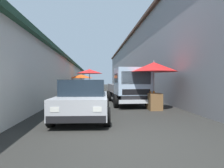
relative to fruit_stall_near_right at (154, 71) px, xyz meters
The scene contains 10 objects.
ground 9.21m from the fruit_stall_near_right, 12.98° to the left, with size 90.00×90.00×0.00m, color #282826.
building_left_whitewash 14.19m from the fruit_stall_near_right, 38.92° to the left, with size 49.80×7.50×3.53m.
building_right_concrete 12.16m from the fruit_stall_near_right, 23.77° to the right, with size 49.80×7.50×6.85m.
fruit_stall_near_right is the anchor object (origin of this frame).
fruit_stall_near_left 7.09m from the fruit_stall_near_right, 27.45° to the left, with size 2.10×2.10×2.41m.
fruit_stall_far_right 12.91m from the fruit_stall_near_right, 19.92° to the left, with size 2.70×2.70×2.16m.
hatchback_car 3.82m from the fruit_stall_near_right, 116.25° to the left, with size 4.00×2.10×1.45m.
delivery_truck 1.92m from the fruit_stall_near_right, 32.49° to the left, with size 4.99×2.13×2.08m.
vendor_by_crates 5.36m from the fruit_stall_near_right, ahead, with size 0.52×0.41×1.52m.
parked_scooter 9.61m from the fruit_stall_near_right, ahead, with size 1.69×0.38×1.14m.
Camera 1 is at (-3.92, 0.83, 1.43)m, focal length 29.13 mm.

